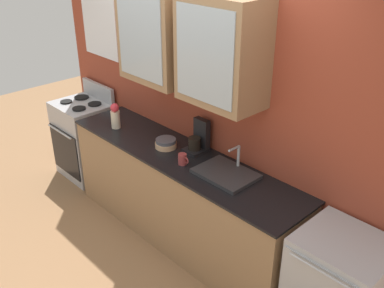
{
  "coord_description": "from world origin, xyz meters",
  "views": [
    {
      "loc": [
        2.53,
        -2.24,
        2.72
      ],
      "look_at": [
        0.16,
        0.0,
        1.06
      ],
      "focal_mm": 41.12,
      "sensor_mm": 36.0,
      "label": 1
    }
  ],
  "objects_px": {
    "stove_range": "(85,139)",
    "vase": "(115,116)",
    "bowl_stack": "(166,143)",
    "coffee_maker": "(198,139)",
    "cup_near_sink": "(183,159)",
    "sink_faucet": "(226,173)"
  },
  "relations": [
    {
      "from": "stove_range",
      "to": "vase",
      "type": "xyz_separation_m",
      "value": [
        0.81,
        -0.08,
        0.56
      ]
    },
    {
      "from": "bowl_stack",
      "to": "vase",
      "type": "relative_size",
      "value": 0.76
    },
    {
      "from": "stove_range",
      "to": "coffee_maker",
      "type": "bearing_deg",
      "value": 6.0
    },
    {
      "from": "bowl_stack",
      "to": "coffee_maker",
      "type": "height_order",
      "value": "coffee_maker"
    },
    {
      "from": "bowl_stack",
      "to": "coffee_maker",
      "type": "xyz_separation_m",
      "value": [
        0.24,
        0.17,
        0.07
      ]
    },
    {
      "from": "vase",
      "to": "stove_range",
      "type": "bearing_deg",
      "value": 174.61
    },
    {
      "from": "stove_range",
      "to": "bowl_stack",
      "type": "relative_size",
      "value": 5.53
    },
    {
      "from": "cup_near_sink",
      "to": "coffee_maker",
      "type": "relative_size",
      "value": 0.38
    },
    {
      "from": "bowl_stack",
      "to": "vase",
      "type": "height_order",
      "value": "vase"
    },
    {
      "from": "stove_range",
      "to": "vase",
      "type": "distance_m",
      "value": 0.99
    },
    {
      "from": "coffee_maker",
      "to": "sink_faucet",
      "type": "bearing_deg",
      "value": -16.59
    },
    {
      "from": "sink_faucet",
      "to": "coffee_maker",
      "type": "height_order",
      "value": "coffee_maker"
    },
    {
      "from": "bowl_stack",
      "to": "cup_near_sink",
      "type": "bearing_deg",
      "value": -16.59
    },
    {
      "from": "sink_faucet",
      "to": "vase",
      "type": "xyz_separation_m",
      "value": [
        -1.36,
        -0.12,
        0.11
      ]
    },
    {
      "from": "cup_near_sink",
      "to": "sink_faucet",
      "type": "bearing_deg",
      "value": 19.74
    },
    {
      "from": "bowl_stack",
      "to": "cup_near_sink",
      "type": "xyz_separation_m",
      "value": [
        0.33,
        -0.1,
        0.01
      ]
    },
    {
      "from": "vase",
      "to": "cup_near_sink",
      "type": "relative_size",
      "value": 2.34
    },
    {
      "from": "stove_range",
      "to": "sink_faucet",
      "type": "relative_size",
      "value": 2.27
    },
    {
      "from": "sink_faucet",
      "to": "cup_near_sink",
      "type": "bearing_deg",
      "value": -160.26
    },
    {
      "from": "stove_range",
      "to": "vase",
      "type": "height_order",
      "value": "vase"
    },
    {
      "from": "bowl_stack",
      "to": "coffee_maker",
      "type": "bearing_deg",
      "value": 34.99
    },
    {
      "from": "sink_faucet",
      "to": "vase",
      "type": "bearing_deg",
      "value": -175.02
    }
  ]
}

